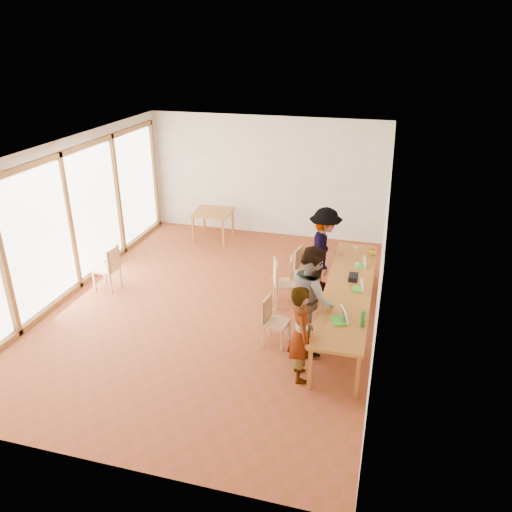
{
  "coord_description": "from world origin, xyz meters",
  "views": [
    {
      "loc": [
        2.95,
        -7.87,
        4.81
      ],
      "look_at": [
        0.8,
        0.1,
        1.1
      ],
      "focal_mm": 35.0,
      "sensor_mm": 36.0,
      "label": 1
    }
  ],
  "objects": [
    {
      "name": "ground",
      "position": [
        0.0,
        0.0,
        0.0
      ],
      "size": [
        8.0,
        8.0,
        0.0
      ],
      "primitive_type": "plane",
      "color": "brown",
      "rests_on": "ground"
    },
    {
      "name": "laptop_mid",
      "position": [
        2.69,
        -0.06,
        0.8
      ],
      "size": [
        0.19,
        0.23,
        0.19
      ],
      "rotation": [
        0.0,
        0.0,
        -0.01
      ],
      "color": "green",
      "rests_on": "communal_table"
    },
    {
      "name": "green_bottle",
      "position": [
        2.82,
        -1.24,
        0.89
      ],
      "size": [
        0.07,
        0.07,
        0.28
      ],
      "primitive_type": "cylinder",
      "color": "#217427",
      "rests_on": "communal_table"
    },
    {
      "name": "yellow_mug",
      "position": [
        2.82,
        1.52,
        0.81
      ],
      "size": [
        0.18,
        0.18,
        0.11
      ],
      "primitive_type": "imported",
      "rotation": [
        0.0,
        0.0,
        -0.33
      ],
      "color": "gold",
      "rests_on": "communal_table"
    },
    {
      "name": "chair_mid",
      "position": [
        1.19,
        0.4,
        0.56
      ],
      "size": [
        0.55,
        0.55,
        0.49
      ],
      "rotation": [
        0.0,
        0.0,
        0.36
      ],
      "color": "tan",
      "rests_on": "ground"
    },
    {
      "name": "laptop_far",
      "position": [
        2.66,
        0.9,
        0.8
      ],
      "size": [
        0.21,
        0.24,
        0.2
      ],
      "rotation": [
        0.0,
        0.0,
        -0.05
      ],
      "color": "green",
      "rests_on": "communal_table"
    },
    {
      "name": "window_wall",
      "position": [
        -2.96,
        0.0,
        1.5
      ],
      "size": [
        0.1,
        8.0,
        3.0
      ],
      "primitive_type": "cube",
      "color": "white",
      "rests_on": "ground"
    },
    {
      "name": "black_pouch",
      "position": [
        2.55,
        0.31,
        0.8
      ],
      "size": [
        0.16,
        0.26,
        0.09
      ],
      "primitive_type": "cube",
      "color": "black",
      "rests_on": "communal_table"
    },
    {
      "name": "pink_phone",
      "position": [
        2.23,
        1.39,
        0.76
      ],
      "size": [
        0.05,
        0.1,
        0.01
      ],
      "primitive_type": "cube",
      "color": "#F03681",
      "rests_on": "communal_table"
    },
    {
      "name": "person_far",
      "position": [
        1.88,
        1.28,
        0.86
      ],
      "size": [
        0.76,
        1.18,
        1.72
      ],
      "primitive_type": "imported",
      "rotation": [
        0.0,
        0.0,
        1.69
      ],
      "color": "gray",
      "rests_on": "ground"
    },
    {
      "name": "chair_spare",
      "position": [
        -2.25,
        0.1,
        0.57
      ],
      "size": [
        0.45,
        0.45,
        0.49
      ],
      "rotation": [
        0.0,
        0.0,
        3.1
      ],
      "color": "tan",
      "rests_on": "ground"
    },
    {
      "name": "person_near",
      "position": [
        1.97,
        -1.71,
        0.77
      ],
      "size": [
        0.54,
        0.66,
        1.54
      ],
      "primitive_type": "imported",
      "rotation": [
        0.0,
        0.0,
        1.92
      ],
      "color": "gray",
      "rests_on": "ground"
    },
    {
      "name": "side_table",
      "position": [
        -1.16,
        3.2,
        0.67
      ],
      "size": [
        0.9,
        0.9,
        0.75
      ],
      "rotation": [
        0.0,
        0.0,
        0.05
      ],
      "color": "#AA6B25",
      "rests_on": "ground"
    },
    {
      "name": "chair_empty",
      "position": [
        1.44,
        1.29,
        0.5
      ],
      "size": [
        0.46,
        0.46,
        0.44
      ],
      "rotation": [
        0.0,
        0.0,
        -0.22
      ],
      "color": "tan",
      "rests_on": "ground"
    },
    {
      "name": "laptop_near",
      "position": [
        2.49,
        -1.17,
        0.81
      ],
      "size": [
        0.32,
        0.33,
        0.23
      ],
      "rotation": [
        0.0,
        0.0,
        0.39
      ],
      "color": "green",
      "rests_on": "communal_table"
    },
    {
      "name": "clear_glass",
      "position": [
        2.57,
        0.85,
        0.8
      ],
      "size": [
        0.07,
        0.07,
        0.09
      ],
      "primitive_type": "cylinder",
      "color": "silver",
      "rests_on": "communal_table"
    },
    {
      "name": "condiment_cup",
      "position": [
        2.49,
        1.72,
        0.78
      ],
      "size": [
        0.08,
        0.08,
        0.06
      ],
      "primitive_type": "cylinder",
      "color": "white",
      "rests_on": "communal_table"
    },
    {
      "name": "chair_near",
      "position": [
        1.33,
        -0.91,
        0.51
      ],
      "size": [
        0.44,
        0.44,
        0.44
      ],
      "rotation": [
        0.0,
        0.0,
        -0.15
      ],
      "color": "tan",
      "rests_on": "ground"
    },
    {
      "name": "wall_front",
      "position": [
        0.0,
        -4.0,
        1.5
      ],
      "size": [
        6.0,
        0.1,
        3.0
      ],
      "primitive_type": "cube",
      "color": "#EFE5CE",
      "rests_on": "ground"
    },
    {
      "name": "ceiling",
      "position": [
        0.0,
        0.0,
        3.02
      ],
      "size": [
        6.0,
        8.0,
        0.04
      ],
      "primitive_type": "cube",
      "color": "white",
      "rests_on": "wall_back"
    },
    {
      "name": "wall_right",
      "position": [
        3.0,
        0.0,
        1.5
      ],
      "size": [
        0.1,
        8.0,
        3.0
      ],
      "primitive_type": "cube",
      "color": "#EFE5CE",
      "rests_on": "ground"
    },
    {
      "name": "person_mid",
      "position": [
        1.99,
        -0.82,
        0.9
      ],
      "size": [
        0.92,
        1.04,
        1.79
      ],
      "primitive_type": "imported",
      "rotation": [
        0.0,
        0.0,
        1.9
      ],
      "color": "gray",
      "rests_on": "ground"
    },
    {
      "name": "chair_far",
      "position": [
        1.41,
        0.75,
        0.51
      ],
      "size": [
        0.44,
        0.44,
        0.44
      ],
      "rotation": [
        0.0,
        0.0,
        0.16
      ],
      "color": "tan",
      "rests_on": "ground"
    },
    {
      "name": "wall_back",
      "position": [
        0.0,
        4.0,
        1.5
      ],
      "size": [
        6.0,
        0.1,
        3.0
      ],
      "primitive_type": "cube",
      "color": "#EFE5CE",
      "rests_on": "ground"
    },
    {
      "name": "communal_table",
      "position": [
        2.5,
        -0.01,
        0.7
      ],
      "size": [
        0.8,
        4.0,
        0.75
      ],
      "color": "#AA6B25",
      "rests_on": "ground"
    }
  ]
}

